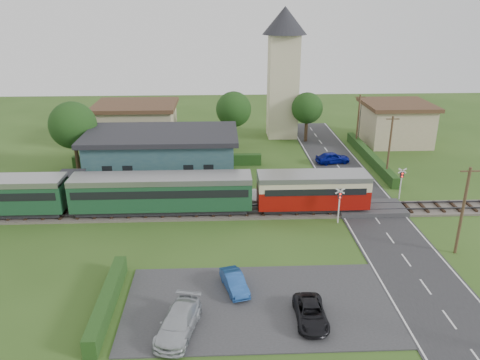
{
  "coord_description": "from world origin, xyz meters",
  "views": [
    {
      "loc": [
        -3.75,
        -36.94,
        18.16
      ],
      "look_at": [
        -1.99,
        4.0,
        2.46
      ],
      "focal_mm": 35.0,
      "sensor_mm": 36.0,
      "label": 1
    }
  ],
  "objects_px": {
    "car_on_road": "(333,158)",
    "crossing_signal_near": "(339,200)",
    "house_east": "(396,122)",
    "train": "(126,193)",
    "car_park_silver": "(178,323)",
    "equipment_hut": "(72,185)",
    "station_building": "(163,156)",
    "car_park_blue": "(234,282)",
    "house_west": "(137,123)",
    "crossing_signal_far": "(401,179)",
    "car_park_dark": "(311,313)",
    "church_tower": "(284,63)",
    "pedestrian_near": "(209,187)",
    "pedestrian_far": "(82,188)"
  },
  "relations": [
    {
      "from": "car_park_silver",
      "to": "pedestrian_far",
      "type": "relative_size",
      "value": 2.91
    },
    {
      "from": "crossing_signal_near",
      "to": "car_park_blue",
      "type": "relative_size",
      "value": 0.96
    },
    {
      "from": "crossing_signal_near",
      "to": "pedestrian_near",
      "type": "height_order",
      "value": "crossing_signal_near"
    },
    {
      "from": "house_east",
      "to": "crossing_signal_near",
      "type": "height_order",
      "value": "house_east"
    },
    {
      "from": "equipment_hut",
      "to": "car_on_road",
      "type": "distance_m",
      "value": 29.42
    },
    {
      "from": "car_park_dark",
      "to": "equipment_hut",
      "type": "bearing_deg",
      "value": 136.78
    },
    {
      "from": "crossing_signal_far",
      "to": "car_park_blue",
      "type": "xyz_separation_m",
      "value": [
        -16.58,
        -14.69,
        -1.5
      ]
    },
    {
      "from": "train",
      "to": "house_east",
      "type": "bearing_deg",
      "value": 34.3
    },
    {
      "from": "house_east",
      "to": "house_west",
      "type": "bearing_deg",
      "value": 178.36
    },
    {
      "from": "car_park_dark",
      "to": "pedestrian_near",
      "type": "height_order",
      "value": "pedestrian_near"
    },
    {
      "from": "church_tower",
      "to": "house_west",
      "type": "xyz_separation_m",
      "value": [
        -20.0,
        -3.0,
        -7.43
      ]
    },
    {
      "from": "station_building",
      "to": "car_on_road",
      "type": "height_order",
      "value": "station_building"
    },
    {
      "from": "station_building",
      "to": "house_west",
      "type": "relative_size",
      "value": 1.48
    },
    {
      "from": "house_west",
      "to": "pedestrian_near",
      "type": "height_order",
      "value": "house_west"
    },
    {
      "from": "equipment_hut",
      "to": "car_on_road",
      "type": "xyz_separation_m",
      "value": [
        27.56,
        10.25,
        -1.02
      ]
    },
    {
      "from": "crossing_signal_near",
      "to": "car_on_road",
      "type": "relative_size",
      "value": 0.82
    },
    {
      "from": "house_west",
      "to": "car_park_silver",
      "type": "relative_size",
      "value": 2.31
    },
    {
      "from": "crossing_signal_near",
      "to": "crossing_signal_far",
      "type": "bearing_deg",
      "value": 33.69
    },
    {
      "from": "car_park_dark",
      "to": "pedestrian_near",
      "type": "distance_m",
      "value": 20.11
    },
    {
      "from": "car_park_blue",
      "to": "car_park_dark",
      "type": "distance_m",
      "value": 5.69
    },
    {
      "from": "car_on_road",
      "to": "crossing_signal_near",
      "type": "bearing_deg",
      "value": 159.04
    },
    {
      "from": "house_west",
      "to": "car_park_dark",
      "type": "xyz_separation_m",
      "value": [
        16.51,
        -38.79,
        -2.17
      ]
    },
    {
      "from": "car_park_silver",
      "to": "house_west",
      "type": "bearing_deg",
      "value": 115.48
    },
    {
      "from": "car_park_blue",
      "to": "crossing_signal_far",
      "type": "bearing_deg",
      "value": 26.2
    },
    {
      "from": "house_east",
      "to": "car_park_silver",
      "type": "height_order",
      "value": "house_east"
    },
    {
      "from": "house_west",
      "to": "crossing_signal_far",
      "type": "height_order",
      "value": "house_west"
    },
    {
      "from": "house_east",
      "to": "equipment_hut",
      "type": "bearing_deg",
      "value": -153.68
    },
    {
      "from": "pedestrian_far",
      "to": "car_park_dark",
      "type": "bearing_deg",
      "value": -159.4
    },
    {
      "from": "pedestrian_far",
      "to": "car_park_silver",
      "type": "bearing_deg",
      "value": -174.97
    },
    {
      "from": "pedestrian_near",
      "to": "car_on_road",
      "type": "bearing_deg",
      "value": -149.53
    },
    {
      "from": "car_park_blue",
      "to": "crossing_signal_near",
      "type": "bearing_deg",
      "value": 31.18
    },
    {
      "from": "house_west",
      "to": "crossing_signal_far",
      "type": "relative_size",
      "value": 3.3
    },
    {
      "from": "car_on_road",
      "to": "car_park_silver",
      "type": "xyz_separation_m",
      "value": [
        -15.92,
        -29.95,
        0.03
      ]
    },
    {
      "from": "church_tower",
      "to": "house_east",
      "type": "distance_m",
      "value": 17.21
    },
    {
      "from": "crossing_signal_near",
      "to": "car_park_blue",
      "type": "xyz_separation_m",
      "value": [
        -9.38,
        -9.89,
        -1.5
      ]
    },
    {
      "from": "crossing_signal_near",
      "to": "pedestrian_far",
      "type": "xyz_separation_m",
      "value": [
        -23.67,
        6.02,
        -0.89
      ]
    },
    {
      "from": "house_east",
      "to": "car_on_road",
      "type": "bearing_deg",
      "value": -140.69
    },
    {
      "from": "church_tower",
      "to": "car_on_road",
      "type": "distance_m",
      "value": 16.38
    },
    {
      "from": "car_park_blue",
      "to": "car_park_dark",
      "type": "relative_size",
      "value": 0.88
    },
    {
      "from": "equipment_hut",
      "to": "house_east",
      "type": "xyz_separation_m",
      "value": [
        38.0,
        18.8,
        1.05
      ]
    },
    {
      "from": "pedestrian_near",
      "to": "pedestrian_far",
      "type": "xyz_separation_m",
      "value": [
        -12.29,
        0.38,
        -0.1
      ]
    },
    {
      "from": "equipment_hut",
      "to": "church_tower",
      "type": "distance_m",
      "value": 33.48
    },
    {
      "from": "church_tower",
      "to": "car_park_silver",
      "type": "distance_m",
      "value": 45.0
    },
    {
      "from": "car_park_dark",
      "to": "crossing_signal_far",
      "type": "bearing_deg",
      "value": 57.39
    },
    {
      "from": "equipment_hut",
      "to": "station_building",
      "type": "relative_size",
      "value": 0.16
    },
    {
      "from": "crossing_signal_far",
      "to": "train",
      "type": "bearing_deg",
      "value": -174.71
    },
    {
      "from": "church_tower",
      "to": "car_park_blue",
      "type": "distance_m",
      "value": 40.27
    },
    {
      "from": "car_park_silver",
      "to": "car_park_dark",
      "type": "distance_m",
      "value": 7.9
    },
    {
      "from": "crossing_signal_near",
      "to": "car_park_silver",
      "type": "relative_size",
      "value": 0.7
    },
    {
      "from": "crossing_signal_near",
      "to": "car_on_road",
      "type": "bearing_deg",
      "value": 78.73
    }
  ]
}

